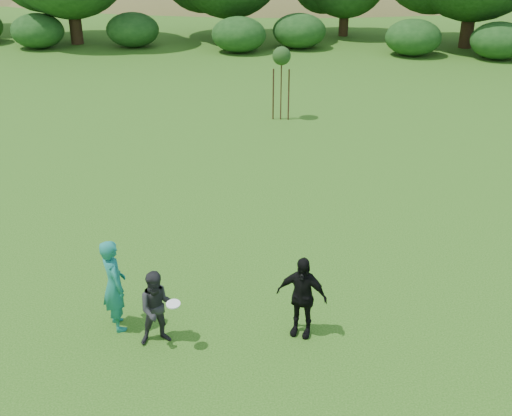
{
  "coord_description": "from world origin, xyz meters",
  "views": [
    {
      "loc": [
        1.28,
        -10.91,
        7.83
      ],
      "look_at": [
        0.0,
        3.0,
        1.1
      ],
      "focal_mm": 45.0,
      "sensor_mm": 36.0,
      "label": 1
    }
  ],
  "objects": [
    {
      "name": "frisbee",
      "position": [
        -1.17,
        -1.12,
        1.04
      ],
      "size": [
        0.27,
        0.27,
        0.06
      ],
      "color": "white",
      "rests_on": "ground"
    },
    {
      "name": "player_teal",
      "position": [
        -2.49,
        -0.49,
        0.98
      ],
      "size": [
        0.79,
        0.86,
        1.97
      ],
      "primitive_type": "imported",
      "rotation": [
        0.0,
        0.0,
        2.16
      ],
      "color": "#197468",
      "rests_on": "ground"
    },
    {
      "name": "ground",
      "position": [
        0.0,
        0.0,
        0.0
      ],
      "size": [
        120.0,
        120.0,
        0.0
      ],
      "primitive_type": "plane",
      "color": "#19470C",
      "rests_on": "ground"
    },
    {
      "name": "hillside",
      "position": [
        -0.56,
        68.45,
        -11.97
      ],
      "size": [
        150.0,
        72.0,
        52.0
      ],
      "color": "olive",
      "rests_on": "ground"
    },
    {
      "name": "player_black",
      "position": [
        1.2,
        -0.38,
        0.86
      ],
      "size": [
        1.08,
        0.65,
        1.73
      ],
      "primitive_type": "imported",
      "rotation": [
        0.0,
        0.0,
        -0.24
      ],
      "color": "black",
      "rests_on": "ground"
    },
    {
      "name": "sapling",
      "position": [
        0.02,
        13.41,
        2.42
      ],
      "size": [
        0.7,
        0.7,
        2.85
      ],
      "color": "#3A2117",
      "rests_on": "ground"
    },
    {
      "name": "player_grey",
      "position": [
        -1.53,
        -0.91,
        0.78
      ],
      "size": [
        0.91,
        0.81,
        1.56
      ],
      "primitive_type": "imported",
      "rotation": [
        0.0,
        0.0,
        0.34
      ],
      "color": "#262628",
      "rests_on": "ground"
    }
  ]
}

